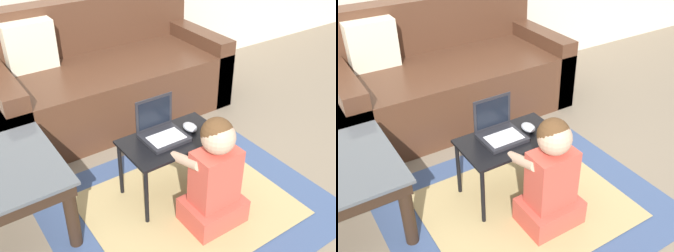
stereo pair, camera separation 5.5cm
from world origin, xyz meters
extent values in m
plane|color=#7F705B|center=(0.00, 0.00, 0.00)|extent=(16.00, 16.00, 0.00)
cube|color=#3D517A|center=(-0.01, -0.22, 0.00)|extent=(1.61, 1.33, 0.01)
cube|color=tan|center=(-0.01, -0.22, 0.01)|extent=(1.16, 0.96, 0.00)
cube|color=#4C2D1E|center=(0.14, 1.05, 0.23)|extent=(1.83, 0.92, 0.47)
cube|color=#4C2D1E|center=(0.14, 1.41, 0.68)|extent=(1.83, 0.20, 0.42)
cube|color=#4C2D1E|center=(-0.69, 1.05, 0.29)|extent=(0.16, 0.92, 0.58)
cube|color=#4C2D1E|center=(0.98, 1.05, 0.29)|extent=(0.16, 0.92, 0.58)
cube|color=beige|center=(-0.39, 1.23, 0.65)|extent=(0.36, 0.14, 0.36)
cylinder|color=black|center=(-0.68, -0.11, 0.21)|extent=(0.07, 0.07, 0.43)
cylinder|color=black|center=(-0.68, 0.45, 0.21)|extent=(0.07, 0.07, 0.43)
cube|color=black|center=(-0.01, -0.05, 0.39)|extent=(0.60, 0.35, 0.02)
cylinder|color=black|center=(-0.28, -0.20, 0.19)|extent=(0.02, 0.02, 0.38)
cylinder|color=black|center=(0.27, -0.20, 0.19)|extent=(0.02, 0.02, 0.38)
cylinder|color=black|center=(-0.28, 0.10, 0.19)|extent=(0.02, 0.02, 0.38)
cylinder|color=black|center=(0.27, 0.10, 0.19)|extent=(0.02, 0.02, 0.38)
cube|color=#232328|center=(-0.05, -0.02, 0.40)|extent=(0.25, 0.22, 0.02)
cube|color=silver|center=(-0.05, -0.04, 0.42)|extent=(0.20, 0.13, 0.00)
cube|color=#232328|center=(-0.05, 0.08, 0.52)|extent=(0.25, 0.01, 0.21)
cube|color=black|center=(-0.05, 0.08, 0.52)|extent=(0.21, 0.00, 0.17)
ellipsoid|color=#B2B7C1|center=(0.13, -0.03, 0.42)|extent=(0.07, 0.11, 0.04)
cube|color=#CC4C3D|center=(0.03, -0.39, 0.08)|extent=(0.33, 0.26, 0.16)
cube|color=#CC4C3D|center=(0.03, -0.39, 0.32)|extent=(0.25, 0.17, 0.33)
sphere|color=tan|center=(0.03, -0.39, 0.58)|extent=(0.18, 0.18, 0.18)
sphere|color=brown|center=(0.03, -0.38, 0.60)|extent=(0.17, 0.17, 0.17)
cylinder|color=tan|center=(-0.08, -0.28, 0.41)|extent=(0.06, 0.24, 0.13)
cylinder|color=tan|center=(0.15, -0.28, 0.41)|extent=(0.06, 0.24, 0.13)
camera|label=1|loc=(-1.10, -1.61, 1.68)|focal=42.00mm
camera|label=2|loc=(-1.06, -1.64, 1.68)|focal=42.00mm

